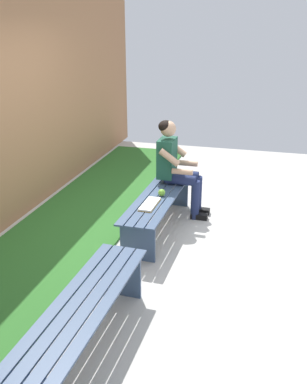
{
  "coord_description": "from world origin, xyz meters",
  "views": [
    {
      "loc": [
        4.7,
        1.23,
        2.4
      ],
      "look_at": [
        0.77,
        0.15,
        0.8
      ],
      "focal_mm": 40.63,
      "sensor_mm": 36.0,
      "label": 1
    }
  ],
  "objects_px": {
    "apple": "(162,193)",
    "book_open": "(150,204)",
    "bench_far": "(85,312)",
    "bench_near": "(158,203)",
    "person_seated": "(176,164)"
  },
  "relations": [
    {
      "from": "bench_near",
      "to": "person_seated",
      "type": "relative_size",
      "value": 1.46
    },
    {
      "from": "apple",
      "to": "book_open",
      "type": "relative_size",
      "value": 0.21
    },
    {
      "from": "person_seated",
      "to": "book_open",
      "type": "bearing_deg",
      "value": -8.12
    },
    {
      "from": "person_seated",
      "to": "book_open",
      "type": "xyz_separation_m",
      "value": [
        0.83,
        -0.12,
        -0.23
      ]
    },
    {
      "from": "apple",
      "to": "book_open",
      "type": "height_order",
      "value": "apple"
    },
    {
      "from": "person_seated",
      "to": "book_open",
      "type": "height_order",
      "value": "person_seated"
    },
    {
      "from": "person_seated",
      "to": "apple",
      "type": "relative_size",
      "value": 14.5
    },
    {
      "from": "bench_far",
      "to": "book_open",
      "type": "bearing_deg",
      "value": -179.45
    },
    {
      "from": "apple",
      "to": "bench_near",
      "type": "bearing_deg",
      "value": -104.43
    },
    {
      "from": "bench_far",
      "to": "book_open",
      "type": "distance_m",
      "value": 1.89
    },
    {
      "from": "book_open",
      "to": "bench_far",
      "type": "bearing_deg",
      "value": 2.06
    },
    {
      "from": "bench_near",
      "to": "book_open",
      "type": "bearing_deg",
      "value": -3.25
    },
    {
      "from": "bench_far",
      "to": "apple",
      "type": "relative_size",
      "value": 20.41
    },
    {
      "from": "bench_near",
      "to": "person_seated",
      "type": "xyz_separation_m",
      "value": [
        -0.51,
        0.1,
        0.34
      ]
    },
    {
      "from": "bench_far",
      "to": "bench_near",
      "type": "bearing_deg",
      "value": 180.0
    }
  ]
}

